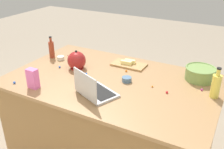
% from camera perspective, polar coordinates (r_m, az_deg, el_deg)
% --- Properties ---
extents(island_counter, '(1.85, 1.16, 0.90)m').
position_cam_1_polar(island_counter, '(2.53, -0.00, -10.23)').
color(island_counter, olive).
rests_on(island_counter, ground).
extents(laptop, '(0.37, 0.33, 0.22)m').
position_cam_1_polar(laptop, '(2.03, -4.12, -3.51)').
color(laptop, '#B7B7BC').
rests_on(laptop, island_counter).
extents(mixing_bowl_large, '(0.27, 0.27, 0.12)m').
position_cam_1_polar(mixing_bowl_large, '(2.40, 19.02, 0.27)').
color(mixing_bowl_large, '#72934C').
rests_on(mixing_bowl_large, island_counter).
extents(bottle_soy, '(0.06, 0.06, 0.24)m').
position_cam_1_polar(bottle_soy, '(2.81, -13.29, 5.48)').
color(bottle_soy, maroon).
rests_on(bottle_soy, island_counter).
extents(bottle_oil, '(0.07, 0.07, 0.25)m').
position_cam_1_polar(bottle_oil, '(2.14, 22.08, -2.28)').
color(bottle_oil, '#DBC64C').
rests_on(bottle_oil, island_counter).
extents(kettle, '(0.21, 0.18, 0.20)m').
position_cam_1_polar(kettle, '(2.51, -7.88, 3.06)').
color(kettle, maroon).
rests_on(kettle, island_counter).
extents(cutting_board, '(0.34, 0.18, 0.02)m').
position_cam_1_polar(cutting_board, '(2.58, 3.73, 2.22)').
color(cutting_board, '#AD7F4C').
rests_on(cutting_board, island_counter).
extents(butter_stick_left, '(0.11, 0.05, 0.04)m').
position_cam_1_polar(butter_stick_left, '(2.59, 4.00, 2.93)').
color(butter_stick_left, '#F4E58C').
rests_on(butter_stick_left, cutting_board).
extents(butter_stick_right, '(0.11, 0.05, 0.04)m').
position_cam_1_polar(butter_stick_right, '(2.56, 3.20, 2.66)').
color(butter_stick_right, '#F4E58C').
rests_on(butter_stick_right, cutting_board).
extents(ramekin_small, '(0.08, 0.08, 0.04)m').
position_cam_1_polar(ramekin_small, '(2.25, 3.29, -1.08)').
color(ramekin_small, slate).
rests_on(ramekin_small, island_counter).
extents(ramekin_medium, '(0.07, 0.07, 0.04)m').
position_cam_1_polar(ramekin_medium, '(2.76, -11.33, 3.62)').
color(ramekin_medium, beige).
rests_on(ramekin_medium, island_counter).
extents(candy_bag, '(0.09, 0.06, 0.17)m').
position_cam_1_polar(candy_bag, '(2.22, -17.20, -0.86)').
color(candy_bag, pink).
rests_on(candy_bag, island_counter).
extents(candy_0, '(0.02, 0.02, 0.02)m').
position_cam_1_polar(candy_0, '(2.57, -11.58, 1.68)').
color(candy_0, blue).
rests_on(candy_0, island_counter).
extents(candy_1, '(0.02, 0.02, 0.02)m').
position_cam_1_polar(candy_1, '(2.33, -7.17, -0.60)').
color(candy_1, orange).
rests_on(candy_1, island_counter).
extents(candy_2, '(0.02, 0.02, 0.02)m').
position_cam_1_polar(candy_2, '(2.44, 3.19, 0.82)').
color(candy_2, orange).
rests_on(candy_2, island_counter).
extents(candy_3, '(0.01, 0.01, 0.01)m').
position_cam_1_polar(candy_3, '(2.19, 8.96, -2.63)').
color(candy_3, orange).
rests_on(candy_3, island_counter).
extents(candy_4, '(0.02, 0.02, 0.02)m').
position_cam_1_polar(candy_4, '(2.24, 19.33, -3.20)').
color(candy_4, '#CC3399').
rests_on(candy_4, island_counter).
extents(candy_5, '(0.02, 0.02, 0.02)m').
position_cam_1_polar(candy_5, '(2.12, 12.11, -3.87)').
color(candy_5, red).
rests_on(candy_5, island_counter).
extents(candy_6, '(0.02, 0.02, 0.02)m').
position_cam_1_polar(candy_6, '(2.37, -20.90, -1.68)').
color(candy_6, blue).
rests_on(candy_6, island_counter).
extents(candy_7, '(0.02, 0.02, 0.02)m').
position_cam_1_polar(candy_7, '(2.39, -5.74, 0.17)').
color(candy_7, blue).
rests_on(candy_7, island_counter).
extents(candy_8, '(0.02, 0.02, 0.02)m').
position_cam_1_polar(candy_8, '(1.97, -1.68, -5.68)').
color(candy_8, yellow).
rests_on(candy_8, island_counter).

